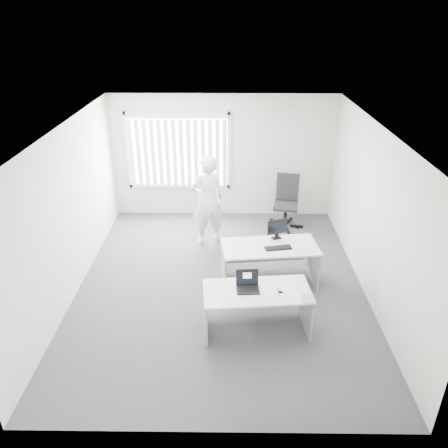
{
  "coord_description": "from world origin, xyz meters",
  "views": [
    {
      "loc": [
        0.14,
        -6.46,
        4.46
      ],
      "look_at": [
        0.06,
        0.15,
        1.14
      ],
      "focal_mm": 35.0,
      "sensor_mm": 36.0,
      "label": 1
    }
  ],
  "objects_px": {
    "desk_far": "(270,256)",
    "person": "(207,200)",
    "desk_near": "(257,302)",
    "monitor": "(277,229)",
    "laptop": "(248,283)",
    "office_chair": "(286,211)"
  },
  "relations": [
    {
      "from": "person",
      "to": "laptop",
      "type": "relative_size",
      "value": 5.65
    },
    {
      "from": "person",
      "to": "monitor",
      "type": "height_order",
      "value": "person"
    },
    {
      "from": "desk_far",
      "to": "person",
      "type": "bearing_deg",
      "value": 121.13
    },
    {
      "from": "person",
      "to": "laptop",
      "type": "xyz_separation_m",
      "value": [
        0.72,
        -2.77,
        -0.1
      ]
    },
    {
      "from": "desk_far",
      "to": "laptop",
      "type": "relative_size",
      "value": 5.13
    },
    {
      "from": "desk_near",
      "to": "desk_far",
      "type": "relative_size",
      "value": 0.95
    },
    {
      "from": "desk_near",
      "to": "laptop",
      "type": "relative_size",
      "value": 4.89
    },
    {
      "from": "desk_near",
      "to": "person",
      "type": "relative_size",
      "value": 0.86
    },
    {
      "from": "desk_far",
      "to": "person",
      "type": "relative_size",
      "value": 0.91
    },
    {
      "from": "desk_near",
      "to": "monitor",
      "type": "bearing_deg",
      "value": 69.27
    },
    {
      "from": "monitor",
      "to": "office_chair",
      "type": "bearing_deg",
      "value": 56.81
    },
    {
      "from": "laptop",
      "to": "monitor",
      "type": "relative_size",
      "value": 0.89
    },
    {
      "from": "monitor",
      "to": "desk_far",
      "type": "bearing_deg",
      "value": -137.5
    },
    {
      "from": "desk_near",
      "to": "laptop",
      "type": "xyz_separation_m",
      "value": [
        -0.14,
        0.0,
        0.33
      ]
    },
    {
      "from": "office_chair",
      "to": "person",
      "type": "distance_m",
      "value": 1.94
    },
    {
      "from": "desk_near",
      "to": "office_chair",
      "type": "distance_m",
      "value": 3.63
    },
    {
      "from": "office_chair",
      "to": "desk_near",
      "type": "bearing_deg",
      "value": -92.74
    },
    {
      "from": "desk_near",
      "to": "office_chair",
      "type": "bearing_deg",
      "value": 71.32
    },
    {
      "from": "desk_near",
      "to": "monitor",
      "type": "xyz_separation_m",
      "value": [
        0.43,
        1.56,
        0.42
      ]
    },
    {
      "from": "desk_near",
      "to": "monitor",
      "type": "distance_m",
      "value": 1.67
    },
    {
      "from": "laptop",
      "to": "desk_far",
      "type": "bearing_deg",
      "value": 68.15
    },
    {
      "from": "office_chair",
      "to": "person",
      "type": "bearing_deg",
      "value": -145.34
    }
  ]
}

